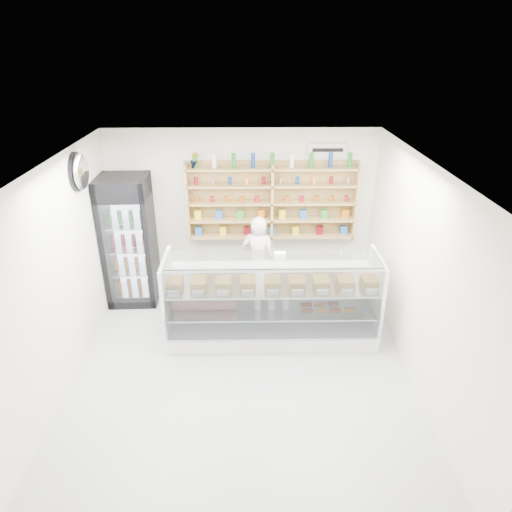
{
  "coord_description": "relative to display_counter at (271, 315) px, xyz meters",
  "views": [
    {
      "loc": [
        0.11,
        -4.92,
        4.1
      ],
      "look_at": [
        0.21,
        0.9,
        1.3
      ],
      "focal_mm": 32.0,
      "sensor_mm": 36.0,
      "label": 1
    }
  ],
  "objects": [
    {
      "name": "security_mirror",
      "position": [
        -2.61,
        0.4,
        2.09
      ],
      "size": [
        0.15,
        0.5,
        0.5
      ],
      "primitive_type": "ellipsoid",
      "color": "silver",
      "rests_on": "left_wall"
    },
    {
      "name": "shop_worker",
      "position": [
        -0.17,
        1.0,
        0.42
      ],
      "size": [
        0.65,
        0.52,
        1.56
      ],
      "primitive_type": "imported",
      "rotation": [
        0.0,
        0.0,
        2.86
      ],
      "color": "silver",
      "rests_on": "floor"
    },
    {
      "name": "wall_sign",
      "position": [
        0.96,
        1.67,
        2.09
      ],
      "size": [
        0.62,
        0.03,
        0.2
      ],
      "primitive_type": "cube",
      "color": "white",
      "rests_on": "back_wall"
    },
    {
      "name": "room",
      "position": [
        -0.44,
        -0.8,
        1.04
      ],
      "size": [
        5.0,
        5.0,
        5.0
      ],
      "color": "#B5B6BB",
      "rests_on": "ground"
    },
    {
      "name": "potted_plant",
      "position": [
        -1.19,
        1.54,
        1.96
      ],
      "size": [
        0.17,
        0.15,
        0.26
      ],
      "primitive_type": "imported",
      "rotation": [
        0.0,
        0.0,
        -0.26
      ],
      "color": "#1E6626",
      "rests_on": "wall_shelving"
    },
    {
      "name": "wall_shelving",
      "position": [
        0.06,
        1.54,
        1.23
      ],
      "size": [
        2.84,
        0.28,
        1.33
      ],
      "color": "#A17E4C",
      "rests_on": "back_wall"
    },
    {
      "name": "display_counter",
      "position": [
        0.0,
        0.0,
        0.0
      ],
      "size": [
        3.06,
        0.91,
        1.33
      ],
      "color": "white",
      "rests_on": "floor"
    },
    {
      "name": "drinks_cooler",
      "position": [
        -2.29,
        1.15,
        0.72
      ],
      "size": [
        0.8,
        0.78,
        2.16
      ],
      "rotation": [
        0.0,
        0.0,
        0.03
      ],
      "color": "black",
      "rests_on": "floor"
    }
  ]
}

